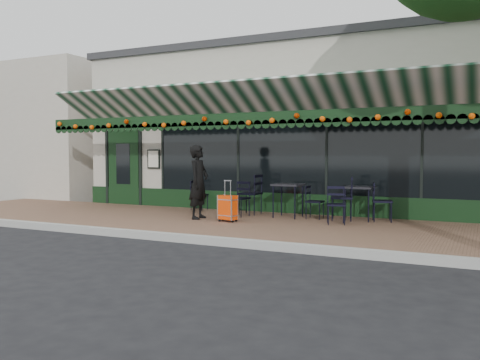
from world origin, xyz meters
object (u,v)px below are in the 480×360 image
at_px(suitcase, 228,208).
at_px(cafe_table_a, 359,190).
at_px(chair_a_left, 342,198).
at_px(chair_b_right, 315,202).
at_px(chair_solo, 199,195).
at_px(chair_a_right, 382,202).
at_px(chair_b_front, 239,199).
at_px(chair_b_left, 250,194).
at_px(woman, 199,182).
at_px(chair_a_front, 336,205).
at_px(cafe_table_b, 288,187).

height_order(suitcase, cafe_table_a, suitcase).
height_order(chair_a_left, chair_b_right, chair_a_left).
bearing_deg(chair_solo, chair_b_right, -100.05).
bearing_deg(chair_b_right, chair_a_right, -83.96).
bearing_deg(cafe_table_a, chair_b_right, -171.64).
bearing_deg(chair_a_right, chair_b_front, 85.81).
bearing_deg(chair_b_front, chair_a_left, 17.25).
distance_m(chair_a_left, chair_b_left, 2.35).
bearing_deg(chair_b_front, chair_a_right, 17.98).
distance_m(chair_b_right, chair_solo, 3.36).
bearing_deg(woman, chair_a_front, -84.89).
distance_m(chair_a_right, chair_b_left, 3.21).
distance_m(chair_a_front, chair_b_left, 2.54).
bearing_deg(chair_b_right, chair_b_left, 85.10).
xyz_separation_m(chair_b_left, chair_b_right, (1.71, -0.13, -0.12)).
distance_m(chair_a_front, chair_solo, 4.18).
distance_m(cafe_table_b, chair_solo, 2.75).
bearing_deg(chair_b_front, cafe_table_b, 24.65).
height_order(chair_a_left, chair_b_left, chair_b_left).
distance_m(cafe_table_b, chair_b_left, 1.10).
relative_size(chair_a_left, chair_b_left, 0.99).
relative_size(woman, cafe_table_b, 2.14).
xyz_separation_m(cafe_table_b, chair_a_left, (1.28, 0.05, -0.21)).
bearing_deg(chair_a_front, suitcase, 177.87).
xyz_separation_m(cafe_table_b, chair_solo, (-2.70, 0.46, -0.32)).
xyz_separation_m(suitcase, chair_b_left, (-0.14, 1.49, 0.20)).
bearing_deg(chair_solo, chair_a_front, -108.52).
bearing_deg(chair_b_right, suitcase, 130.36).
relative_size(suitcase, cafe_table_a, 1.19).
relative_size(woman, cafe_table_a, 2.21).
height_order(chair_a_left, chair_b_front, chair_a_left).
height_order(chair_a_left, chair_a_front, chair_a_left).
xyz_separation_m(chair_b_left, chair_b_front, (-0.05, -0.51, -0.08)).
distance_m(woman, suitcase, 1.01).
height_order(cafe_table_b, chair_b_right, cafe_table_b).
xyz_separation_m(chair_a_front, chair_b_right, (-0.69, 0.70, -0.02)).
relative_size(chair_a_front, chair_solo, 1.03).
relative_size(chair_a_front, chair_b_left, 0.81).
bearing_deg(woman, cafe_table_b, -60.93).
bearing_deg(chair_a_front, chair_b_right, 116.22).
relative_size(cafe_table_a, chair_b_front, 0.91).
xyz_separation_m(cafe_table_b, chair_b_front, (-1.12, -0.33, -0.29)).
xyz_separation_m(woman, chair_a_right, (3.90, 1.38, -0.41)).
bearing_deg(chair_b_right, chair_a_left, -91.08).
xyz_separation_m(chair_a_right, chair_b_front, (-3.26, -0.56, -0.02)).
relative_size(chair_b_left, chair_b_right, 1.31).
height_order(cafe_table_a, chair_b_left, chair_b_left).
bearing_deg(suitcase, chair_a_right, 39.34).
bearing_deg(chair_b_left, chair_b_front, -5.59).
height_order(woman, chair_b_front, woman).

